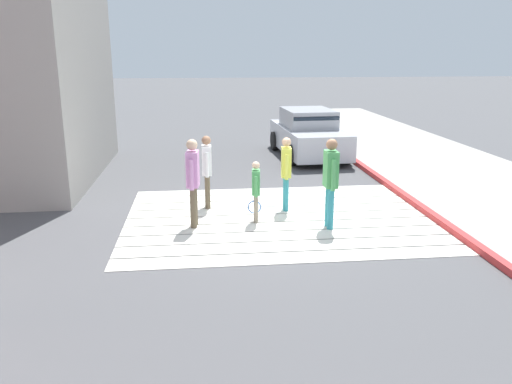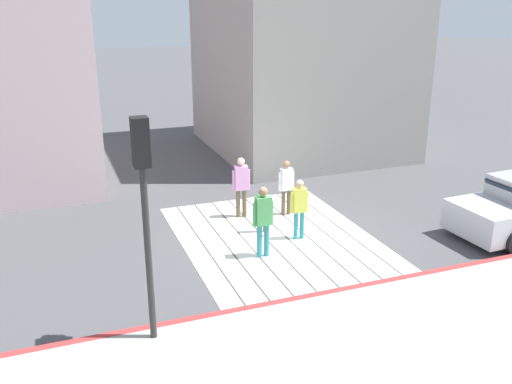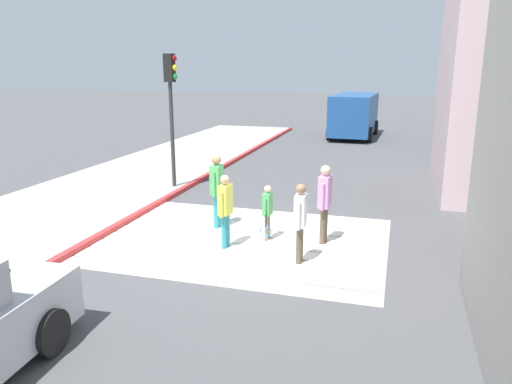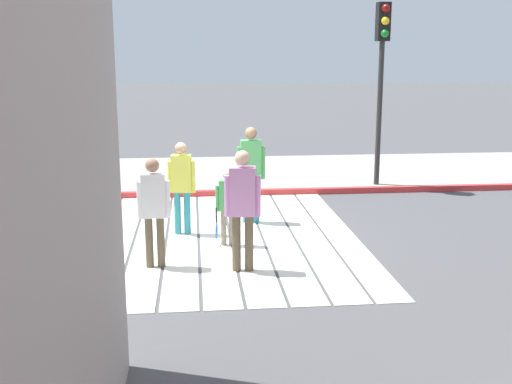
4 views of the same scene
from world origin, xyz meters
The scene contains 9 objects.
ground_plane centered at (0.00, 0.00, 0.00)m, with size 120.00×120.00×0.00m, color #4C4C4F.
crosswalk_stripes centered at (0.00, 0.00, 0.01)m, with size 6.40×4.90×0.01m.
curb_painted centered at (-3.25, 0.00, 0.07)m, with size 0.16×40.00×0.13m, color #BC3333.
car_parked_near_curb centered at (-2.00, -6.52, 0.73)m, with size 2.16×4.39×1.57m.
pedestrian_adult_lead centered at (-0.24, -0.55, 0.95)m, with size 0.25×0.48×1.64m.
pedestrian_adult_trailing centered at (1.77, 0.35, 1.04)m, with size 0.27×0.52×1.79m.
pedestrian_adult_side centered at (1.48, -0.93, 0.96)m, with size 0.21×0.48×1.64m.
pedestrian_teen_behind centered at (-0.91, 0.72, 1.05)m, with size 0.24×0.53×1.81m.
pedestrian_child_with_racket centered at (0.50, 0.19, 0.72)m, with size 0.28×0.40×1.28m.
Camera 1 is at (1.60, 10.30, 3.43)m, focal length 36.17 mm.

